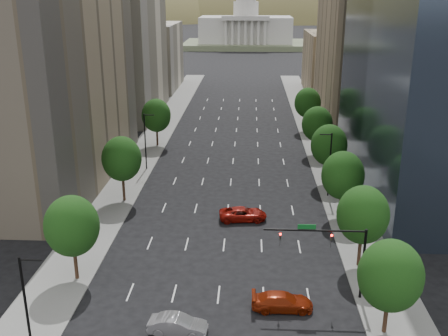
% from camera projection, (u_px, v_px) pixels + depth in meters
% --- Properties ---
extents(sidewalk_left, '(6.00, 200.00, 0.15)m').
position_uv_depth(sidewalk_left, '(127.00, 180.00, 77.49)').
color(sidewalk_left, slate).
rests_on(sidewalk_left, ground).
extents(sidewalk_right, '(6.00, 200.00, 0.15)m').
position_uv_depth(sidewalk_right, '(337.00, 183.00, 76.01)').
color(sidewalk_right, slate).
rests_on(sidewalk_right, ground).
extents(midrise_cream_left, '(14.00, 30.00, 35.00)m').
position_uv_depth(midrise_cream_left, '(124.00, 35.00, 112.90)').
color(midrise_cream_left, beige).
rests_on(midrise_cream_left, ground).
extents(filler_left, '(14.00, 26.00, 18.00)m').
position_uv_depth(filler_left, '(153.00, 56.00, 146.83)').
color(filler_left, beige).
rests_on(filler_left, ground).
extents(parking_tan_right, '(14.00, 30.00, 30.00)m').
position_uv_depth(parking_tan_right, '(358.00, 50.00, 108.49)').
color(parking_tan_right, '#8C7759').
rests_on(parking_tan_right, ground).
extents(filler_right, '(14.00, 26.00, 16.00)m').
position_uv_depth(filler_right, '(333.00, 63.00, 141.94)').
color(filler_right, '#8C7759').
rests_on(filler_right, ground).
extents(tree_right_0, '(5.20, 5.20, 8.39)m').
position_uv_depth(tree_right_0, '(390.00, 276.00, 41.30)').
color(tree_right_0, '#382316').
rests_on(tree_right_0, ground).
extents(tree_right_1, '(5.20, 5.20, 8.75)m').
position_uv_depth(tree_right_1, '(363.00, 215.00, 51.57)').
color(tree_right_1, '#382316').
rests_on(tree_right_1, ground).
extents(tree_right_2, '(5.20, 5.20, 8.61)m').
position_uv_depth(tree_right_2, '(343.00, 175.00, 62.95)').
color(tree_right_2, '#382316').
rests_on(tree_right_2, ground).
extents(tree_right_3, '(5.20, 5.20, 8.89)m').
position_uv_depth(tree_right_3, '(329.00, 145.00, 74.19)').
color(tree_right_3, '#382316').
rests_on(tree_right_3, ground).
extents(tree_right_4, '(5.20, 5.20, 8.46)m').
position_uv_depth(tree_right_4, '(317.00, 124.00, 87.56)').
color(tree_right_4, '#382316').
rests_on(tree_right_4, ground).
extents(tree_right_5, '(5.20, 5.20, 8.75)m').
position_uv_depth(tree_right_5, '(308.00, 103.00, 102.58)').
color(tree_right_5, '#382316').
rests_on(tree_right_5, ground).
extents(tree_left_0, '(5.20, 5.20, 8.75)m').
position_uv_depth(tree_left_0, '(72.00, 226.00, 49.12)').
color(tree_left_0, '#382316').
rests_on(tree_left_0, ground).
extents(tree_left_1, '(5.20, 5.20, 8.97)m').
position_uv_depth(tree_left_1, '(122.00, 159.00, 67.95)').
color(tree_left_1, '#382316').
rests_on(tree_left_1, ground).
extents(tree_left_2, '(5.20, 5.20, 8.68)m').
position_uv_depth(tree_left_2, '(156.00, 115.00, 92.60)').
color(tree_left_2, '#382316').
rests_on(tree_left_2, ground).
extents(streetlight_rn, '(1.70, 0.20, 9.00)m').
position_uv_depth(streetlight_rn, '(329.00, 163.00, 69.84)').
color(streetlight_rn, black).
rests_on(streetlight_rn, ground).
extents(streetlight_ls, '(1.70, 0.20, 9.00)m').
position_uv_depth(streetlight_ls, '(27.00, 308.00, 38.06)').
color(streetlight_ls, black).
rests_on(streetlight_ls, ground).
extents(streetlight_ln, '(1.70, 0.20, 9.00)m').
position_uv_depth(streetlight_ln, '(146.00, 140.00, 80.56)').
color(streetlight_ln, black).
rests_on(streetlight_ln, ground).
extents(traffic_signal, '(9.12, 0.40, 7.38)m').
position_uv_depth(traffic_signal, '(336.00, 248.00, 46.25)').
color(traffic_signal, black).
rests_on(traffic_signal, ground).
extents(capitol, '(60.00, 40.00, 35.20)m').
position_uv_depth(capitol, '(246.00, 29.00, 253.18)').
color(capitol, '#596647').
rests_on(capitol, ground).
extents(foothills, '(720.00, 413.00, 263.00)m').
position_uv_depth(foothills, '(279.00, 49.00, 596.89)').
color(foothills, olive).
rests_on(foothills, ground).
extents(car_red_near, '(5.49, 2.37, 1.57)m').
position_uv_depth(car_red_near, '(282.00, 301.00, 45.99)').
color(car_red_near, maroon).
rests_on(car_red_near, ground).
extents(car_silver, '(5.00, 2.11, 1.60)m').
position_uv_depth(car_silver, '(178.00, 325.00, 42.72)').
color(car_silver, '#9C9BA0').
rests_on(car_silver, ground).
extents(car_red_far, '(6.07, 3.30, 1.61)m').
position_uv_depth(car_red_far, '(243.00, 214.00, 63.88)').
color(car_red_far, maroon).
rests_on(car_red_far, ground).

